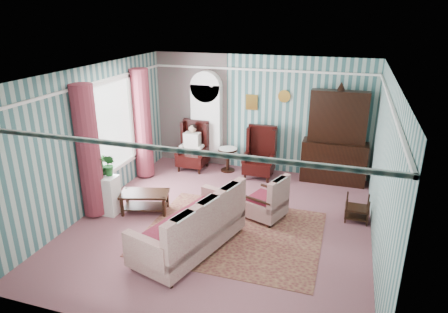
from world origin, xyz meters
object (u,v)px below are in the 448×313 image
(bookcase, at_px, (207,124))
(seated_woman, at_px, (193,147))
(dresser_hutch, at_px, (336,135))
(floral_armchair, at_px, (266,197))
(sofa, at_px, (189,221))
(wingback_left, at_px, (193,146))
(coffee_table, at_px, (145,202))
(nest_table, at_px, (357,208))
(wingback_right, at_px, (259,153))
(plant_stand, at_px, (105,195))
(round_side_table, at_px, (228,160))

(bookcase, xyz_separation_m, seated_woman, (-0.25, -0.39, -0.53))
(dresser_hutch, bearing_deg, floral_armchair, -117.18)
(seated_woman, height_order, sofa, seated_woman)
(wingback_left, distance_m, coffee_table, 2.52)
(bookcase, distance_m, nest_table, 4.37)
(bookcase, height_order, wingback_right, bookcase)
(plant_stand, bearing_deg, seated_woman, 73.78)
(nest_table, xyz_separation_m, plant_stand, (-4.87, -1.20, 0.13))
(sofa, bearing_deg, dresser_hutch, -13.78)
(bookcase, xyz_separation_m, wingback_left, (-0.25, -0.39, -0.50))
(wingback_right, relative_size, sofa, 0.58)
(plant_stand, xyz_separation_m, coffee_table, (0.75, 0.27, -0.19))
(dresser_hutch, relative_size, plant_stand, 2.95)
(bookcase, bearing_deg, wingback_left, -122.66)
(dresser_hutch, xyz_separation_m, seated_woman, (-3.50, -0.27, -0.59))
(wingback_left, xyz_separation_m, wingback_right, (1.75, 0.00, 0.00))
(dresser_hutch, bearing_deg, bookcase, 177.89)
(plant_stand, bearing_deg, bookcase, 71.51)
(wingback_left, xyz_separation_m, floral_armchair, (2.34, -1.99, -0.17))
(round_side_table, distance_m, floral_armchair, 2.59)
(dresser_hutch, distance_m, nest_table, 2.11)
(seated_woman, distance_m, coffee_table, 2.51)
(floral_armchair, bearing_deg, sofa, 165.68)
(dresser_hutch, height_order, coffee_table, dresser_hutch)
(bookcase, height_order, floral_armchair, bookcase)
(floral_armchair, distance_m, coffee_table, 2.45)
(bookcase, distance_m, seated_woman, 0.70)
(dresser_hutch, height_order, sofa, dresser_hutch)
(dresser_hutch, relative_size, nest_table, 4.37)
(dresser_hutch, xyz_separation_m, nest_table, (0.57, -1.82, -0.91))
(wingback_right, bearing_deg, bookcase, 165.43)
(bookcase, distance_m, round_side_table, 1.07)
(bookcase, height_order, seated_woman, bookcase)
(bookcase, height_order, plant_stand, bookcase)
(dresser_hutch, xyz_separation_m, coffee_table, (-3.55, -2.75, -0.97))
(bookcase, bearing_deg, sofa, -74.34)
(dresser_hutch, bearing_deg, wingback_left, -175.59)
(seated_woman, height_order, round_side_table, seated_woman)
(dresser_hutch, height_order, wingback_left, dresser_hutch)
(sofa, bearing_deg, floral_armchair, -17.83)
(wingback_left, bearing_deg, plant_stand, -106.22)
(plant_stand, bearing_deg, wingback_left, 73.78)
(sofa, bearing_deg, bookcase, 31.92)
(wingback_left, bearing_deg, wingback_right, 0.00)
(seated_woman, bearing_deg, nest_table, -20.85)
(round_side_table, distance_m, plant_stand, 3.36)
(wingback_right, xyz_separation_m, seated_woman, (-1.75, 0.00, -0.04))
(sofa, xyz_separation_m, floral_armchair, (1.00, 1.48, -0.10))
(dresser_hutch, height_order, round_side_table, dresser_hutch)
(seated_woman, bearing_deg, floral_armchair, -40.43)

